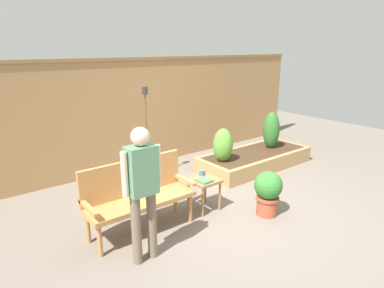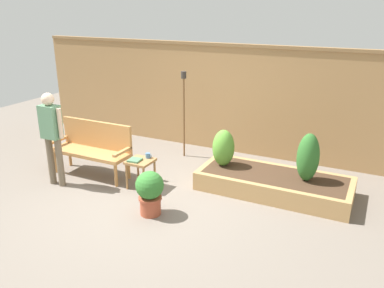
# 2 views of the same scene
# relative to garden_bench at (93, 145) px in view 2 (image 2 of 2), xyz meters

# --- Properties ---
(ground_plane) EXTENTS (14.00, 14.00, 0.00)m
(ground_plane) POSITION_rel_garden_bench_xyz_m (1.39, -0.42, -0.54)
(ground_plane) COLOR #70665B
(fence_back) EXTENTS (8.40, 0.14, 2.16)m
(fence_back) POSITION_rel_garden_bench_xyz_m (1.39, 2.18, 0.55)
(fence_back) COLOR #A37A4C
(fence_back) RESTS_ON ground_plane
(garden_bench) EXTENTS (1.44, 0.48, 0.94)m
(garden_bench) POSITION_rel_garden_bench_xyz_m (0.00, 0.00, 0.00)
(garden_bench) COLOR #B77F47
(garden_bench) RESTS_ON ground_plane
(side_table) EXTENTS (0.40, 0.40, 0.48)m
(side_table) POSITION_rel_garden_bench_xyz_m (1.04, -0.12, -0.15)
(side_table) COLOR #9E7042
(side_table) RESTS_ON ground_plane
(cup_on_table) EXTENTS (0.12, 0.08, 0.08)m
(cup_on_table) POSITION_rel_garden_bench_xyz_m (1.11, 0.02, -0.02)
(cup_on_table) COLOR teal
(cup_on_table) RESTS_ON side_table
(book_on_table) EXTENTS (0.21, 0.21, 0.03)m
(book_on_table) POSITION_rel_garden_bench_xyz_m (0.99, -0.19, -0.05)
(book_on_table) COLOR #4C7A56
(book_on_table) RESTS_ON side_table
(potted_boxwood) EXTENTS (0.40, 0.40, 0.66)m
(potted_boxwood) POSITION_rel_garden_bench_xyz_m (1.66, -0.81, -0.18)
(potted_boxwood) COLOR #A84C33
(potted_boxwood) RESTS_ON ground_plane
(raised_planter_bed) EXTENTS (2.40, 1.00, 0.30)m
(raised_planter_bed) POSITION_rel_garden_bench_xyz_m (3.05, 0.67, -0.39)
(raised_planter_bed) COLOR #AD8451
(raised_planter_bed) RESTS_ON ground_plane
(shrub_near_bench) EXTENTS (0.37, 0.37, 0.62)m
(shrub_near_bench) POSITION_rel_garden_bench_xyz_m (2.17, 0.68, 0.07)
(shrub_near_bench) COLOR brown
(shrub_near_bench) RESTS_ON raised_planter_bed
(shrub_far_corner) EXTENTS (0.34, 0.34, 0.76)m
(shrub_far_corner) POSITION_rel_garden_bench_xyz_m (3.54, 0.68, 0.13)
(shrub_far_corner) COLOR brown
(shrub_far_corner) RESTS_ON raised_planter_bed
(tiki_torch) EXTENTS (0.10, 0.10, 1.68)m
(tiki_torch) POSITION_rel_garden_bench_xyz_m (1.02, 1.47, 0.61)
(tiki_torch) COLOR brown
(tiki_torch) RESTS_ON ground_plane
(person_by_bench) EXTENTS (0.47, 0.20, 1.56)m
(person_by_bench) POSITION_rel_garden_bench_xyz_m (-0.28, -0.64, 0.39)
(person_by_bench) COLOR #70604C
(person_by_bench) RESTS_ON ground_plane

